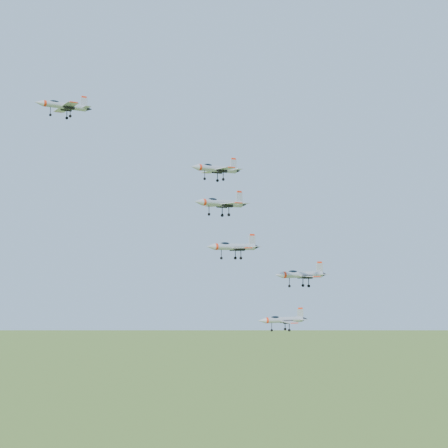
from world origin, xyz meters
TOP-DOWN VIEW (x-y plane):
  - jet_lead at (-25.80, 8.91)m, footprint 11.41×9.48m
  - jet_left_high at (1.79, -3.47)m, footprint 12.14×10.06m
  - jet_right_high at (-9.20, -19.35)m, footprint 11.04×9.11m
  - jet_left_low at (14.55, 6.75)m, footprint 14.05×11.76m
  - jet_right_low at (18.78, -10.66)m, footprint 12.65×10.70m
  - jet_trail at (23.96, 0.48)m, footprint 12.10×10.34m

SIDE VIEW (x-z plane):
  - jet_trail at x=23.96m, z-range 104.27..107.59m
  - jet_right_low at x=18.78m, z-range 114.88..118.29m
  - jet_left_low at x=14.55m, z-range 120.69..124.45m
  - jet_right_high at x=-9.20m, z-range 128.14..131.09m
  - jet_left_high at x=1.79m, z-range 136.63..139.87m
  - jet_lead at x=-25.80m, z-range 147.97..151.02m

